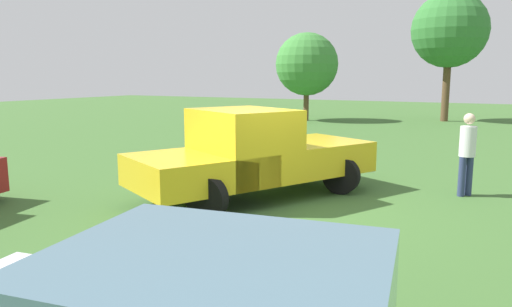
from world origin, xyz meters
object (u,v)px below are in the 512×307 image
Objects in this scene: pickup_truck at (251,152)px; person_bystander at (467,150)px; tree_back_right at (450,30)px; tree_back_left at (307,64)px.

person_bystander is at bearing -33.04° from pickup_truck.
tree_back_right is (2.40, -17.49, 3.89)m from person_bystander.
tree_back_right is at bearing -43.88° from person_bystander.
person_bystander is 18.08m from tree_back_right.
pickup_truck is 4.42m from person_bystander.
pickup_truck reaches higher than person_bystander.
tree_back_right reaches higher than tree_back_left.
pickup_truck is at bearing 85.85° from tree_back_right.
pickup_truck is 17.50m from tree_back_left.
tree_back_left is (9.26, -14.29, 2.12)m from person_bystander.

